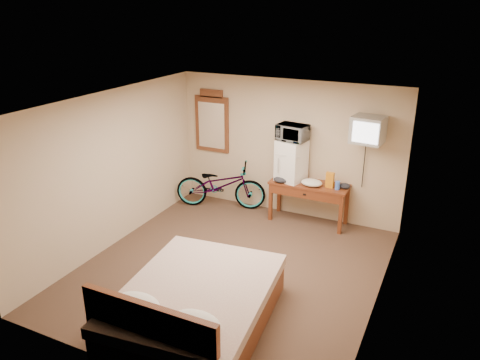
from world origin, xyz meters
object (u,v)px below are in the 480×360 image
(mini_fridge, at_px, (291,161))
(crt_television, at_px, (368,130))
(bicycle, at_px, (221,185))
(bed, at_px, (194,306))
(microwave, at_px, (292,133))
(blue_cup, at_px, (338,185))
(desk, at_px, (308,190))
(wall_mirror, at_px, (212,122))

(mini_fridge, bearing_deg, crt_television, -0.68)
(bicycle, xyz_separation_m, bed, (1.39, -3.32, -0.16))
(mini_fridge, distance_m, bicycle, 1.53)
(crt_television, relative_size, bed, 0.26)
(crt_television, bearing_deg, microwave, 179.31)
(mini_fridge, height_order, crt_television, crt_television)
(mini_fridge, relative_size, blue_cup, 5.07)
(desk, height_order, crt_television, crt_television)
(microwave, relative_size, blue_cup, 3.54)
(wall_mirror, height_order, bed, wall_mirror)
(blue_cup, distance_m, bicycle, 2.27)
(bicycle, bearing_deg, wall_mirror, 29.36)
(blue_cup, bearing_deg, wall_mirror, 173.17)
(blue_cup, height_order, bed, bed)
(wall_mirror, distance_m, bed, 4.23)
(mini_fridge, distance_m, bed, 3.50)
(desk, distance_m, blue_cup, 0.55)
(desk, distance_m, bed, 3.40)
(blue_cup, distance_m, wall_mirror, 2.71)
(bicycle, bearing_deg, bed, -174.58)
(microwave, relative_size, crt_television, 0.84)
(wall_mirror, xyz_separation_m, bicycle, (0.34, -0.32, -1.13))
(desk, height_order, wall_mirror, wall_mirror)
(microwave, height_order, bed, microwave)
(bicycle, bearing_deg, microwave, -103.67)
(blue_cup, bearing_deg, mini_fridge, 175.20)
(crt_television, bearing_deg, bicycle, -178.45)
(mini_fridge, bearing_deg, wall_mirror, 172.15)
(bed, bearing_deg, wall_mirror, 115.43)
(desk, xyz_separation_m, blue_cup, (0.52, -0.04, 0.19))
(mini_fridge, xyz_separation_m, wall_mirror, (-1.72, 0.24, 0.46))
(mini_fridge, bearing_deg, blue_cup, -4.80)
(bicycle, bearing_deg, crt_television, -105.74)
(crt_television, relative_size, wall_mirror, 0.51)
(crt_television, bearing_deg, blue_cup, -171.83)
(crt_television, height_order, bed, crt_television)
(desk, relative_size, blue_cup, 9.53)
(mini_fridge, relative_size, crt_television, 1.21)
(blue_cup, relative_size, bed, 0.06)
(microwave, relative_size, wall_mirror, 0.43)
(desk, relative_size, bed, 0.58)
(mini_fridge, distance_m, microwave, 0.51)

